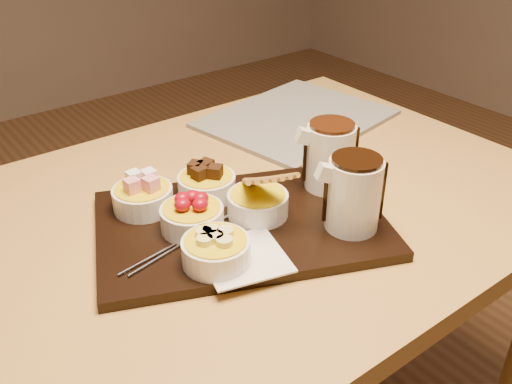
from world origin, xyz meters
TOP-DOWN VIEW (x-y plane):
  - dining_table at (0.00, 0.00)m, footprint 1.20×0.80m
  - serving_board at (-0.02, -0.07)m, footprint 0.54×0.46m
  - napkin at (-0.08, -0.15)m, footprint 0.15×0.15m
  - bowl_marshmallows at (-0.13, 0.06)m, footprint 0.10×0.10m
  - bowl_cake at (-0.02, 0.03)m, footprint 0.10×0.10m
  - bowl_strawberries at (-0.10, -0.04)m, footprint 0.10×0.10m
  - bowl_biscotti at (0.01, -0.07)m, footprint 0.10×0.10m
  - bowl_bananas at (-0.12, -0.14)m, footprint 0.10×0.10m
  - pitcher_dark_chocolate at (0.11, -0.19)m, footprint 0.11×0.11m
  - pitcher_milk_chocolate at (0.17, -0.07)m, footprint 0.11×0.11m
  - fondue_skewers at (-0.12, -0.06)m, footprint 0.07×0.26m
  - newspaper at (0.34, 0.21)m, footprint 0.45×0.38m

SIDE VIEW (x-z plane):
  - dining_table at x=0.00m, z-range 0.28..1.03m
  - newspaper at x=0.34m, z-range 0.75..0.76m
  - serving_board at x=-0.02m, z-range 0.75..0.77m
  - napkin at x=-0.08m, z-range 0.77..0.77m
  - fondue_skewers at x=-0.12m, z-range 0.77..0.78m
  - bowl_marshmallows at x=-0.13m, z-range 0.77..0.81m
  - bowl_cake at x=-0.02m, z-range 0.77..0.81m
  - bowl_strawberries at x=-0.10m, z-range 0.77..0.81m
  - bowl_biscotti at x=0.01m, z-range 0.77..0.81m
  - bowl_bananas at x=-0.12m, z-range 0.77..0.81m
  - pitcher_dark_chocolate at x=0.11m, z-range 0.77..0.88m
  - pitcher_milk_chocolate at x=0.17m, z-range 0.77..0.88m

